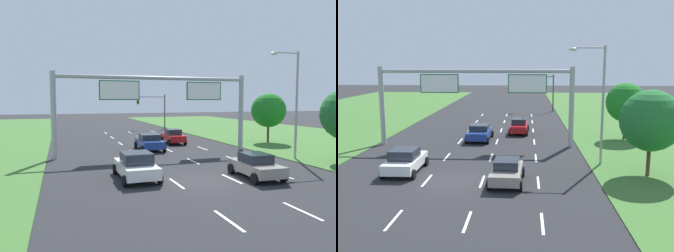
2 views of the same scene
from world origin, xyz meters
TOP-DOWN VIEW (x-y plane):
  - ground_plane at (0.00, 0.00)m, footprint 200.00×200.00m
  - lane_dashes_inner_left at (-1.75, 6.00)m, footprint 0.14×50.40m
  - lane_dashes_inner_right at (1.75, 6.00)m, footprint 0.14×50.40m
  - lane_dashes_slip at (5.25, 6.00)m, footprint 0.14×50.40m
  - car_near_red at (3.30, -0.17)m, footprint 2.21×4.01m
  - car_lead_silver at (0.05, 12.61)m, footprint 2.34×4.50m
  - car_mid_lane at (-3.68, 1.77)m, footprint 2.24×4.34m
  - car_far_ahead at (3.74, 16.37)m, footprint 2.11×4.15m
  - sign_gantry at (0.17, 10.20)m, footprint 17.24×0.44m
  - traffic_light_mast at (6.59, 34.36)m, footprint 4.76×0.49m
  - street_lamp at (9.50, 4.32)m, footprint 2.61×0.32m
  - roadside_tree_mid at (13.93, 13.65)m, footprint 3.74×3.74m

SIDE VIEW (x-z plane):
  - ground_plane at x=0.00m, z-range 0.00..0.00m
  - lane_dashes_inner_left at x=-1.75m, z-range 0.00..0.01m
  - lane_dashes_inner_right at x=1.75m, z-range 0.00..0.01m
  - lane_dashes_slip at x=5.25m, z-range 0.00..0.01m
  - car_near_red at x=3.30m, z-range 0.00..1.48m
  - car_far_ahead at x=3.74m, z-range 0.00..1.55m
  - car_lead_silver at x=0.05m, z-range 0.02..1.53m
  - car_mid_lane at x=-3.68m, z-range -0.01..1.61m
  - roadside_tree_mid at x=13.93m, z-range 0.85..6.32m
  - traffic_light_mast at x=6.59m, z-range 1.07..6.67m
  - sign_gantry at x=0.17m, z-range 1.40..8.40m
  - street_lamp at x=9.50m, z-range 0.83..9.33m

